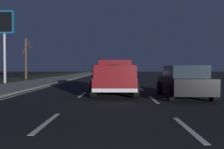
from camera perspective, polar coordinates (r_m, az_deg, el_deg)
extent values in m
plane|color=black|center=(28.82, 0.87, -1.30)|extent=(144.00, 144.00, 0.00)
cube|color=gray|center=(29.78, -13.62, -1.14)|extent=(108.00, 4.00, 0.12)
cube|color=#1E3819|center=(31.42, -22.48, -1.18)|extent=(108.00, 6.00, 0.01)
cube|color=silver|center=(6.02, 17.66, -12.16)|extent=(2.40, 0.14, 0.01)
cube|color=silver|center=(10.97, 9.89, -5.92)|extent=(2.40, 0.14, 0.01)
cube|color=silver|center=(16.23, 6.97, -3.49)|extent=(2.40, 0.14, 0.01)
cube|color=silver|center=(21.78, 5.44, -2.21)|extent=(2.40, 0.14, 0.01)
cube|color=silver|center=(26.97, 4.58, -1.49)|extent=(2.40, 0.14, 0.01)
cube|color=silver|center=(32.06, 4.01, -1.01)|extent=(2.40, 0.14, 0.01)
cube|color=silver|center=(38.83, 3.48, -0.57)|extent=(2.40, 0.14, 0.01)
cube|color=silver|center=(45.56, 3.11, -0.26)|extent=(2.40, 0.14, 0.01)
cube|color=silver|center=(52.22, 2.84, -0.03)|extent=(2.40, 0.14, 0.01)
cube|color=silver|center=(58.45, 2.65, 0.13)|extent=(2.40, 0.14, 0.01)
cube|color=silver|center=(63.81, 2.51, 0.25)|extent=(2.40, 0.14, 0.01)
cube|color=silver|center=(69.03, 2.39, 0.35)|extent=(2.40, 0.14, 0.01)
cube|color=silver|center=(75.67, 2.27, 0.45)|extent=(2.40, 0.14, 0.01)
cube|color=silver|center=(81.07, 2.18, 0.52)|extent=(2.40, 0.14, 0.01)
cube|color=silver|center=(6.58, -15.31, -10.97)|extent=(2.40, 0.14, 0.01)
cube|color=silver|center=(12.91, -7.11, -4.79)|extent=(2.40, 0.14, 0.01)
cube|color=silver|center=(19.51, -4.34, -2.64)|extent=(2.40, 0.14, 0.01)
cube|color=silver|center=(24.82, -3.20, -1.75)|extent=(2.40, 0.14, 0.01)
cube|color=silver|center=(30.62, -2.40, -1.13)|extent=(2.40, 0.14, 0.01)
cube|color=silver|center=(37.56, -1.77, -0.64)|extent=(2.40, 0.14, 0.01)
cube|color=silver|center=(43.72, -1.38, -0.33)|extent=(2.40, 0.14, 0.01)
cube|color=silver|center=(49.98, -1.09, -0.10)|extent=(2.40, 0.14, 0.01)
cube|color=silver|center=(55.59, -0.88, 0.06)|extent=(2.40, 0.14, 0.01)
cube|color=silver|center=(60.79, -0.72, 0.19)|extent=(2.40, 0.14, 0.01)
cube|color=silver|center=(66.85, -0.56, 0.31)|extent=(2.40, 0.14, 0.01)
cube|color=silver|center=(73.70, -0.42, 0.42)|extent=(2.40, 0.14, 0.01)
cube|color=silver|center=(80.65, -0.30, 0.52)|extent=(2.40, 0.14, 0.01)
cube|color=silver|center=(29.29, -9.26, -1.27)|extent=(108.00, 0.14, 0.01)
cube|color=maroon|center=(13.08, 0.72, -1.77)|extent=(5.40, 2.00, 0.60)
cube|color=maroon|center=(14.25, 0.75, 1.52)|extent=(2.16, 1.84, 0.90)
cube|color=#1E2833|center=(13.20, 0.73, 1.74)|extent=(0.04, 1.44, 0.50)
cube|color=maroon|center=(12.02, -3.79, 0.71)|extent=(3.02, 0.08, 0.56)
cube|color=maroon|center=(12.01, 5.18, 0.70)|extent=(3.02, 0.08, 0.56)
cube|color=maroon|center=(10.40, 0.64, 0.58)|extent=(0.08, 1.88, 0.56)
cube|color=silver|center=(10.44, 0.64, -3.81)|extent=(0.12, 2.00, 0.16)
cube|color=red|center=(10.44, -3.75, 1.68)|extent=(0.06, 0.14, 0.20)
cube|color=red|center=(10.43, 5.04, 1.68)|extent=(0.06, 0.14, 0.20)
ellipsoid|color=#4C422D|center=(11.98, 0.69, 0.90)|extent=(2.59, 1.52, 0.64)
sphere|color=silver|center=(12.49, -0.94, 0.28)|extent=(0.40, 0.40, 0.40)
sphere|color=beige|center=(11.38, 2.19, 0.06)|extent=(0.34, 0.34, 0.34)
cylinder|color=black|center=(14.91, -3.09, -2.33)|extent=(0.84, 0.28, 0.84)
cylinder|color=black|center=(14.90, 4.61, -2.33)|extent=(0.84, 0.28, 0.84)
cylinder|color=black|center=(11.37, -4.38, -3.53)|extent=(0.84, 0.28, 0.84)
cylinder|color=black|center=(11.36, 5.73, -3.54)|extent=(0.84, 0.28, 0.84)
cube|color=black|center=(12.11, 16.62, -2.28)|extent=(4.45, 1.92, 0.70)
cube|color=#1E2833|center=(11.85, 16.94, 0.68)|extent=(2.51, 1.65, 0.56)
cylinder|color=black|center=(13.42, 11.32, -3.12)|extent=(0.68, 0.22, 0.68)
cylinder|color=black|center=(13.81, 18.73, -3.04)|extent=(0.68, 0.22, 0.68)
cylinder|color=black|center=(10.49, 13.81, -4.44)|extent=(0.68, 0.22, 0.68)
cylinder|color=black|center=(10.98, 23.09, -4.25)|extent=(0.68, 0.22, 0.68)
cube|color=red|center=(10.04, 19.60, -2.79)|extent=(0.12, 1.51, 0.10)
cube|color=#B2B5BA|center=(41.77, 0.90, 0.44)|extent=(4.42, 1.84, 0.70)
cube|color=#1E2833|center=(41.51, 0.90, 1.30)|extent=(2.48, 1.61, 0.56)
cylinder|color=black|center=(43.29, -0.27, 0.09)|extent=(0.68, 0.22, 0.68)
cylinder|color=black|center=(43.27, 2.11, 0.09)|extent=(0.68, 0.22, 0.68)
cylinder|color=black|center=(40.30, -0.40, -0.01)|extent=(0.68, 0.22, 0.68)
cylinder|color=black|center=(40.28, 2.16, -0.01)|extent=(0.68, 0.22, 0.68)
cube|color=red|center=(39.61, 0.87, 0.45)|extent=(0.09, 1.51, 0.10)
cylinder|color=#99999E|center=(25.24, -24.27, 6.04)|extent=(0.24, 0.24, 6.93)
cube|color=navy|center=(25.54, -24.33, 11.33)|extent=(0.24, 1.90, 2.20)
cube|color=black|center=(25.42, -24.46, 11.38)|extent=(0.04, 1.60, 1.87)
cylinder|color=#423323|center=(32.13, -19.88, 3.50)|extent=(0.28, 0.28, 5.16)
cylinder|color=#423323|center=(31.99, -19.23, 6.56)|extent=(0.26, 0.96, 0.79)
cylinder|color=#423323|center=(31.52, -20.25, 5.52)|extent=(1.45, 0.23, 1.18)
cylinder|color=#423323|center=(31.90, -19.49, 7.61)|extent=(0.60, 0.85, 0.91)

